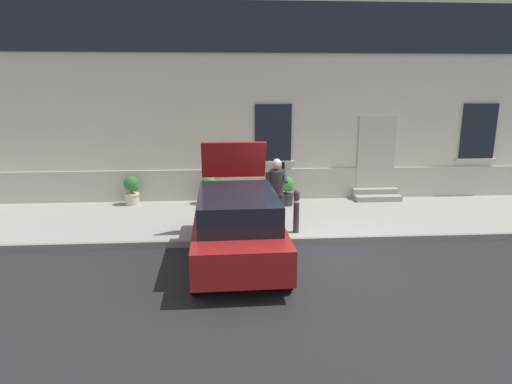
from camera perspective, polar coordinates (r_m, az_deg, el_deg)
ground_plane at (r=9.45m, az=7.38°, el=-8.68°), size 80.00×80.00×0.00m
sidewalk at (r=12.02m, az=4.81°, el=-3.33°), size 24.00×3.60×0.15m
curb_edge at (r=10.28m, az=6.38°, el=-6.33°), size 24.00×0.12×0.15m
building_facade at (r=13.97m, az=3.56°, el=14.23°), size 24.00×1.52×7.50m
entrance_stoop at (r=14.09m, az=15.31°, el=-0.37°), size 1.40×0.64×0.32m
hatchback_car_red at (r=9.02m, az=-2.44°, el=-4.26°), size 1.87×4.11×2.34m
bollard_near_person at (r=10.45m, az=5.26°, el=-2.30°), size 0.15×0.15×1.04m
person_on_phone at (r=10.56m, az=2.65°, el=0.38°), size 0.51×0.48×1.75m
planter_cream at (r=13.41m, az=-15.82°, el=0.32°), size 0.44×0.44×0.86m
planter_olive at (r=13.07m, az=-6.10°, el=0.42°), size 0.44×0.44×0.86m
planter_charcoal at (r=12.88m, az=3.98°, el=0.28°), size 0.44×0.44×0.86m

